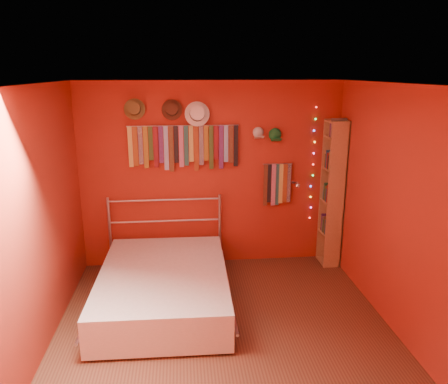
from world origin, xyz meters
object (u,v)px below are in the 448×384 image
object	(u,v)px
tie_rack	(184,145)
bed	(164,286)
bookshelf	(335,193)
reading_lamp	(297,185)

from	to	relation	value
tie_rack	bed	bearing A→B (deg)	-104.27
bookshelf	bed	size ratio (longest dim) A/B	0.96
reading_lamp	bookshelf	world-z (taller)	bookshelf
bed	tie_rack	bearing A→B (deg)	76.80
reading_lamp	bed	bearing A→B (deg)	-152.30
tie_rack	bookshelf	xyz separation A→B (m)	(2.02, -0.16, -0.66)
reading_lamp	bed	size ratio (longest dim) A/B	0.14
tie_rack	bookshelf	world-z (taller)	bookshelf
reading_lamp	bookshelf	distance (m)	0.55
tie_rack	bed	size ratio (longest dim) A/B	0.69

